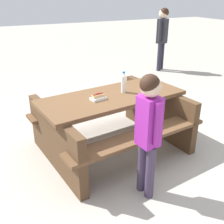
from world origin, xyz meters
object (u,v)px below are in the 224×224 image
object	(u,v)px
soda_bottle	(124,83)
hotdog_tray	(98,97)
bystander_adult	(162,31)
child_in_coat	(149,122)
picnic_table	(112,118)

from	to	relation	value
soda_bottle	hotdog_tray	xyz separation A→B (m)	(0.39, 0.10, -0.09)
hotdog_tray	bystander_adult	xyz separation A→B (m)	(-3.09, -3.01, 0.21)
soda_bottle	bystander_adult	distance (m)	3.98
hotdog_tray	soda_bottle	bearing A→B (deg)	-166.21
child_in_coat	bystander_adult	size ratio (longest dim) A/B	0.82
bystander_adult	soda_bottle	bearing A→B (deg)	47.20
hotdog_tray	bystander_adult	distance (m)	4.32
hotdog_tray	child_in_coat	size ratio (longest dim) A/B	0.15
soda_bottle	hotdog_tray	bearing A→B (deg)	13.79
child_in_coat	bystander_adult	distance (m)	4.91
soda_bottle	bystander_adult	size ratio (longest dim) A/B	0.17
picnic_table	hotdog_tray	distance (m)	0.40
picnic_table	child_in_coat	xyz separation A→B (m)	(0.09, 0.95, 0.37)
hotdog_tray	bystander_adult	bearing A→B (deg)	-135.75
child_in_coat	bystander_adult	world-z (taller)	bystander_adult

